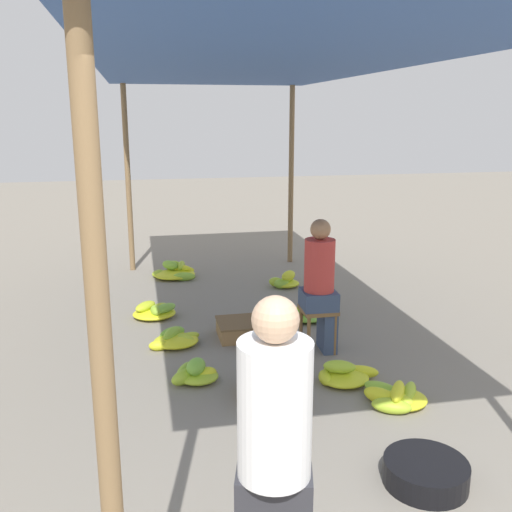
% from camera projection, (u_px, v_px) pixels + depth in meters
% --- Properties ---
extents(canopy_post_front_left, '(0.08, 0.08, 2.77)m').
position_uv_depth(canopy_post_front_left, '(104.00, 398.00, 1.96)').
color(canopy_post_front_left, olive).
rests_on(canopy_post_front_left, ground).
extents(canopy_post_back_left, '(0.08, 0.08, 2.77)m').
position_uv_depth(canopy_post_back_left, '(128.00, 180.00, 8.49)').
color(canopy_post_back_left, olive).
rests_on(canopy_post_back_left, ground).
extents(canopy_post_back_right, '(0.08, 0.08, 2.77)m').
position_uv_depth(canopy_post_back_right, '(291.00, 176.00, 8.98)').
color(canopy_post_back_right, olive).
rests_on(canopy_post_back_right, ground).
extents(canopy_tarp, '(2.91, 7.27, 0.04)m').
position_uv_depth(canopy_tarp, '(258.00, 62.00, 5.13)').
color(canopy_tarp, '#33569E').
rests_on(canopy_tarp, canopy_post_front_left).
extents(vendor_foreground, '(0.41, 0.41, 1.59)m').
position_uv_depth(vendor_foreground, '(274.00, 456.00, 2.58)').
color(vendor_foreground, '#2D2D33').
rests_on(vendor_foreground, ground).
extents(stool, '(0.34, 0.34, 0.46)m').
position_uv_depth(stool, '(318.00, 317.00, 5.71)').
color(stool, brown).
rests_on(stool, ground).
extents(vendor_seated, '(0.36, 0.36, 1.36)m').
position_uv_depth(vendor_seated, '(321.00, 283.00, 5.63)').
color(vendor_seated, '#384766').
rests_on(vendor_seated, ground).
extents(basin_black, '(0.55, 0.55, 0.16)m').
position_uv_depth(basin_black, '(426.00, 473.00, 3.68)').
color(basin_black, black).
rests_on(basin_black, ground).
extents(banana_pile_left_0, '(0.46, 0.42, 0.23)m').
position_uv_depth(banana_pile_left_0, '(195.00, 374.00, 5.10)').
color(banana_pile_left_0, '#9FC430').
rests_on(banana_pile_left_0, ground).
extents(banana_pile_left_1, '(0.56, 0.53, 0.17)m').
position_uv_depth(banana_pile_left_1, '(175.00, 338.00, 5.94)').
color(banana_pile_left_1, yellow).
rests_on(banana_pile_left_1, ground).
extents(banana_pile_left_2, '(0.55, 0.44, 0.18)m').
position_uv_depth(banana_pile_left_2, '(156.00, 311.00, 6.73)').
color(banana_pile_left_2, '#92BF32').
rests_on(banana_pile_left_2, ground).
extents(banana_pile_left_3, '(0.68, 0.57, 0.24)m').
position_uv_depth(banana_pile_left_3, '(175.00, 272.00, 8.40)').
color(banana_pile_left_3, '#94BF32').
rests_on(banana_pile_left_3, ground).
extents(banana_pile_right_0, '(0.53, 0.58, 0.21)m').
position_uv_depth(banana_pile_right_0, '(395.00, 397.00, 4.70)').
color(banana_pile_right_0, '#89BB34').
rests_on(banana_pile_right_0, ground).
extents(banana_pile_right_1, '(0.59, 0.38, 0.22)m').
position_uv_depth(banana_pile_right_1, '(344.00, 374.00, 5.10)').
color(banana_pile_right_1, '#C9D528').
rests_on(banana_pile_right_1, ground).
extents(banana_pile_right_2, '(0.58, 0.51, 0.20)m').
position_uv_depth(banana_pile_right_2, '(308.00, 313.00, 6.67)').
color(banana_pile_right_2, '#9DC330').
rests_on(banana_pile_right_2, ground).
extents(banana_pile_right_3, '(0.44, 0.33, 0.23)m').
position_uv_depth(banana_pile_right_3, '(285.00, 281.00, 7.90)').
color(banana_pile_right_3, '#89BB34').
rests_on(banana_pile_right_3, ground).
extents(crate_near, '(0.48, 0.48, 0.18)m').
position_uv_depth(crate_near, '(240.00, 329.00, 6.13)').
color(crate_near, olive).
rests_on(crate_near, ground).
extents(crate_mid, '(0.39, 0.39, 0.17)m').
position_uv_depth(crate_mid, '(263.00, 385.00, 4.85)').
color(crate_mid, '#9E7A4C').
rests_on(crate_mid, ground).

